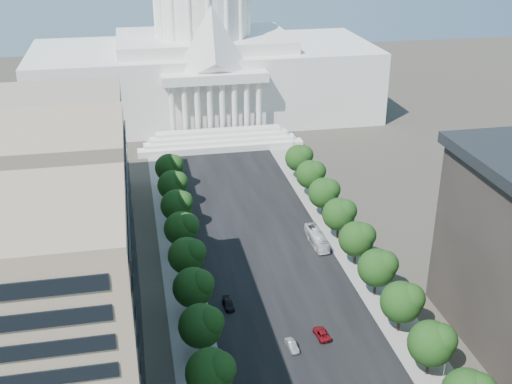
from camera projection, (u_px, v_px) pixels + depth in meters
road_asphalt at (256, 233)px, 151.26m from camera, size 30.00×260.00×0.01m
sidewalk_left at (176, 241)px, 147.88m from camera, size 8.00×260.00×0.02m
sidewalk_right at (334, 226)px, 154.64m from camera, size 8.00×260.00×0.02m
capitol at (204, 60)px, 227.79m from camera, size 120.00×56.00×73.00m
office_block_left_far at (41, 174)px, 145.46m from camera, size 38.00×52.00×30.00m
tree_l_c at (212, 371)px, 97.03m from camera, size 7.79×7.60×9.97m
tree_l_d at (203, 325)px, 107.75m from camera, size 7.79×7.60×9.97m
tree_l_e at (195, 287)px, 118.48m from camera, size 7.79×7.60×9.97m
tree_l_f at (188, 255)px, 129.20m from camera, size 7.79×7.60×9.97m
tree_l_g at (183, 228)px, 139.92m from camera, size 7.79×7.60×9.97m
tree_l_h at (178, 205)px, 150.64m from camera, size 7.79×7.60×9.97m
tree_l_i at (174, 184)px, 161.36m from camera, size 7.79×7.60×9.97m
tree_l_j at (170, 167)px, 172.08m from camera, size 7.79×7.60×9.97m
tree_r_c at (433, 342)px, 103.44m from camera, size 7.79×7.60×9.97m
tree_r_d at (404, 301)px, 114.16m from camera, size 7.79×7.60×9.97m
tree_r_e at (379, 267)px, 124.88m from camera, size 7.79×7.60×9.97m
tree_r_f at (358, 238)px, 135.61m from camera, size 7.79×7.60×9.97m
tree_r_g at (340, 213)px, 146.33m from camera, size 7.79×7.60×9.97m
tree_r_h at (325, 192)px, 157.05m from camera, size 7.79×7.60×9.97m
tree_r_i at (312, 174)px, 167.77m from camera, size 7.79×7.60×9.97m
tree_r_j at (300, 157)px, 178.49m from camera, size 7.79×7.60×9.97m
streetlight_b at (444, 347)px, 103.26m from camera, size 2.61×0.44×9.00m
streetlight_c at (386, 268)px, 125.60m from camera, size 2.61×0.44×9.00m
streetlight_d at (345, 213)px, 147.93m from camera, size 2.61×0.44×9.00m
streetlight_e at (315, 172)px, 170.27m from camera, size 2.61×0.44×9.00m
streetlight_f at (292, 141)px, 192.61m from camera, size 2.61×0.44×9.00m
car_silver at (292, 346)px, 111.87m from camera, size 1.87×4.18×1.33m
car_red at (322, 334)px, 114.96m from camera, size 2.61×4.90×1.31m
car_dark_b at (228, 304)px, 123.38m from camera, size 2.07×4.60×1.31m
city_bus at (317, 238)px, 145.75m from camera, size 2.95×11.29×3.13m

